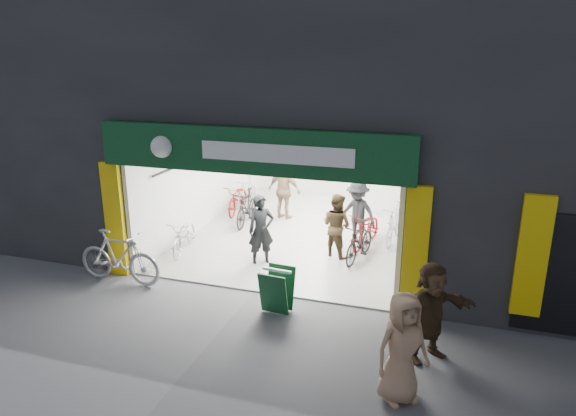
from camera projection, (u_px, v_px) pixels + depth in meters
The scene contains 17 objects.
ground at pixel (254, 292), 10.83m from camera, with size 60.00×60.00×0.00m, color #56565B.
building at pixel (350, 73), 13.83m from camera, with size 17.00×10.27×8.00m.
bike_left_front at pixel (184, 235), 12.90m from camera, with size 0.57×1.65×0.86m, color #ABABAF.
bike_left_midfront at pixel (247, 208), 14.87m from camera, with size 0.49×1.73×1.04m, color black.
bike_left_midback at pixel (238, 199), 15.99m from camera, with size 0.61×1.76×0.93m, color maroon.
bike_left_back at pixel (247, 192), 16.67m from camera, with size 0.45×1.58×0.95m, color #ADADB2.
bike_right_front at pixel (359, 242), 12.34m from camera, with size 0.45×1.61×0.97m, color black.
bike_right_mid at pixel (367, 229), 13.27m from camera, with size 0.62×1.78×0.94m, color #9B0E11.
bike_right_back at pixel (394, 223), 13.51m from camera, with size 0.50×1.76×1.06m, color #B3B3B8.
parked_bike at pixel (119, 257), 11.12m from camera, with size 0.57×2.00×1.20m, color #AFAFB4.
customer_a at pixel (261, 230), 12.03m from camera, with size 0.62×0.41×1.70m, color black.
customer_b at pixel (336, 226), 12.48m from camera, with size 0.78×0.61×1.61m, color #3D2E1B.
customer_c at pixel (357, 213), 13.35m from camera, with size 1.09×0.63×1.69m, color black.
customer_d at pixel (284, 191), 15.22m from camera, with size 1.06×0.44×1.82m, color #957357.
pedestrian_near at pixel (402, 348), 7.28m from camera, with size 0.83×0.54×1.69m, color #9A7659.
pedestrian_far at pixel (430, 312), 8.28m from camera, with size 1.57×0.50×1.70m, color #3D2C1B.
sandwich_board at pixel (277, 289), 9.88m from camera, with size 0.61×0.62×0.87m.
Camera 1 is at (3.72, -9.13, 4.89)m, focal length 32.00 mm.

